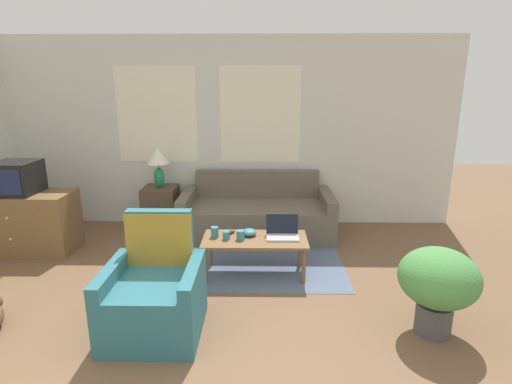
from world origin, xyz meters
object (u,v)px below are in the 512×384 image
at_px(couch, 257,215).
at_px(coffee_table, 255,242).
at_px(snack_bowl, 249,232).
at_px(cup_yellow, 241,235).
at_px(cup_white, 215,232).
at_px(cup_navy, 226,235).
at_px(laptop, 282,232).
at_px(potted_plant, 438,282).
at_px(table_lamp, 158,160).
at_px(television, 16,178).
at_px(tv_remote, 229,234).
at_px(armchair, 155,297).

height_order(couch, coffee_table, couch).
relative_size(couch, snack_bowl, 12.48).
xyz_separation_m(cup_yellow, cup_white, (-0.28, 0.07, 0.01)).
relative_size(coffee_table, cup_navy, 12.86).
xyz_separation_m(couch, coffee_table, (-0.01, -1.22, 0.10)).
height_order(laptop, potted_plant, potted_plant).
xyz_separation_m(table_lamp, snack_bowl, (1.26, -1.28, -0.54)).
bearing_deg(cup_white, cup_yellow, -13.78).
height_order(coffee_table, snack_bowl, snack_bowl).
relative_size(television, tv_remote, 3.14).
height_order(armchair, potted_plant, armchair).
height_order(television, cup_white, television).
bearing_deg(tv_remote, snack_bowl, -5.94).
relative_size(couch, coffee_table, 1.83).
bearing_deg(armchair, potted_plant, -0.60).
relative_size(snack_bowl, tv_remote, 1.05).
bearing_deg(potted_plant, armchair, 179.40).
xyz_separation_m(cup_yellow, potted_plant, (1.61, -0.99, 0.00)).
relative_size(television, table_lamp, 0.87).
bearing_deg(potted_plant, cup_yellow, 148.39).
bearing_deg(cup_navy, cup_yellow, -1.86).
height_order(television, cup_navy, television).
height_order(table_lamp, cup_yellow, table_lamp).
bearing_deg(couch, snack_bowl, -93.57).
bearing_deg(snack_bowl, coffee_table, -51.59).
xyz_separation_m(couch, potted_plant, (1.46, -2.24, 0.20)).
xyz_separation_m(couch, table_lamp, (-1.33, 0.14, 0.72)).
xyz_separation_m(television, coffee_table, (2.79, -0.58, -0.55)).
bearing_deg(television, cup_yellow, -13.04).
distance_m(couch, tv_remote, 1.16).
distance_m(coffee_table, potted_plant, 1.79).
bearing_deg(couch, potted_plant, -56.91).
height_order(couch, table_lamp, table_lamp).
bearing_deg(laptop, couch, 103.60).
bearing_deg(couch, tv_remote, -104.39).
distance_m(couch, television, 2.94).
distance_m(television, table_lamp, 1.66).
distance_m(laptop, snack_bowl, 0.36).
bearing_deg(potted_plant, laptop, 137.76).
relative_size(cup_white, tv_remote, 0.71).
bearing_deg(couch, table_lamp, 173.86).
relative_size(couch, table_lamp, 3.65).
distance_m(armchair, snack_bowl, 1.31).
xyz_separation_m(cup_navy, potted_plant, (1.76, -1.00, 0.01)).
relative_size(table_lamp, potted_plant, 0.76).
relative_size(television, laptop, 1.42).
relative_size(television, snack_bowl, 2.98).
xyz_separation_m(armchair, cup_navy, (0.50, 0.97, 0.16)).
relative_size(coffee_table, cup_yellow, 11.27).
bearing_deg(armchair, couch, 70.19).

